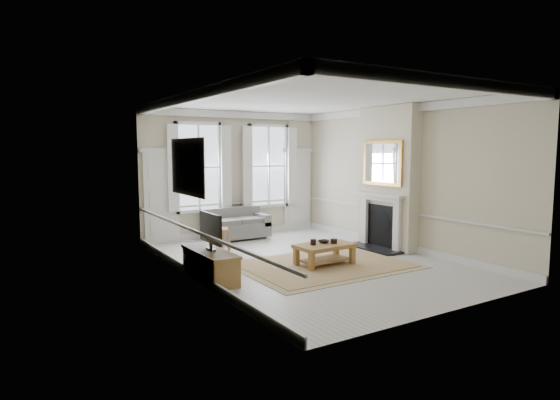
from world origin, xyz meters
TOP-DOWN VIEW (x-y plane):
  - floor at (0.00, 0.00)m, footprint 7.20×7.20m
  - ceiling at (0.00, 0.00)m, footprint 7.20×7.20m
  - back_wall at (0.00, 3.60)m, footprint 5.20×0.00m
  - left_wall at (-2.60, 0.00)m, footprint 0.00×7.20m
  - right_wall at (2.60, 0.00)m, footprint 0.00×7.20m
  - window_left at (-1.05, 3.55)m, footprint 1.26×0.20m
  - window_right at (1.05, 3.55)m, footprint 1.26×0.20m
  - door_left at (-2.05, 3.56)m, footprint 0.90×0.08m
  - door_right at (2.05, 3.56)m, footprint 0.90×0.08m
  - painting at (-2.56, 0.30)m, footprint 0.05×1.66m
  - chimney_breast at (2.43, 0.20)m, footprint 0.35×1.70m
  - hearth at (2.00, 0.20)m, footprint 0.55×1.50m
  - fireplace at (2.20, 0.20)m, footprint 0.21×1.45m
  - mirror at (2.21, 0.20)m, footprint 0.06×1.26m
  - sofa at (-0.22, 3.11)m, footprint 1.68×0.82m
  - side_table at (-1.29, 1.84)m, footprint 0.60×0.60m
  - rug at (0.08, -0.42)m, footprint 3.50×2.60m
  - coffee_table at (0.08, -0.42)m, footprint 1.23×0.76m
  - ceramic_pot_a at (-0.17, -0.37)m, footprint 0.12×0.12m
  - ceramic_pot_b at (0.28, -0.47)m, footprint 0.14×0.14m
  - bowl at (0.13, -0.32)m, footprint 0.24×0.24m
  - tv_stand at (-2.34, -0.18)m, footprint 0.49×1.54m
  - tv at (-2.32, -0.18)m, footprint 0.08×0.90m

SIDE VIEW (x-z plane):
  - floor at x=0.00m, z-range 0.00..0.00m
  - rug at x=0.08m, z-range 0.00..0.02m
  - hearth at x=2.00m, z-range 0.00..0.05m
  - tv_stand at x=-2.34m, z-range 0.00..0.55m
  - sofa at x=-0.22m, z-range -0.06..0.76m
  - coffee_table at x=0.08m, z-range 0.14..0.59m
  - side_table at x=-1.29m, z-range 0.17..0.73m
  - bowl at x=0.13m, z-range 0.45..0.50m
  - ceramic_pot_b at x=0.28m, z-range 0.45..0.54m
  - ceramic_pot_a at x=-0.17m, z-range 0.45..0.56m
  - fireplace at x=2.20m, z-range 0.07..1.40m
  - tv at x=-2.32m, z-range 0.60..1.28m
  - door_left at x=-2.05m, z-range 0.00..2.30m
  - door_right at x=2.05m, z-range 0.00..2.30m
  - back_wall at x=0.00m, z-range -0.90..4.30m
  - left_wall at x=-2.60m, z-range -1.90..5.30m
  - right_wall at x=2.60m, z-range -1.90..5.30m
  - chimney_breast at x=2.43m, z-range 0.01..3.39m
  - window_left at x=-1.05m, z-range 0.80..3.00m
  - window_right at x=1.05m, z-range 0.80..3.00m
  - painting at x=-2.56m, z-range 1.52..2.58m
  - mirror at x=2.21m, z-range 1.52..2.58m
  - ceiling at x=0.00m, z-range 3.40..3.40m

